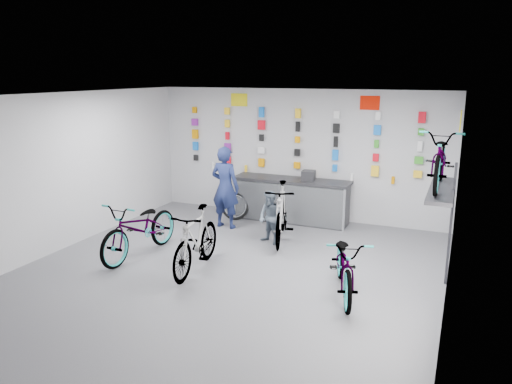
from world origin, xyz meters
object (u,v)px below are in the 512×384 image
at_px(bike_right, 345,264).
at_px(bike_service, 281,213).
at_px(bike_center, 196,240).
at_px(customer, 270,218).
at_px(bike_left, 140,228).
at_px(counter, 291,201).
at_px(clerk, 225,187).

distance_m(bike_right, bike_service, 2.69).
xyz_separation_m(bike_center, bike_service, (0.80, 2.07, 0.04)).
bearing_deg(bike_right, customer, 119.13).
distance_m(bike_left, bike_service, 2.80).
xyz_separation_m(bike_service, customer, (-0.14, -0.25, -0.06)).
bearing_deg(bike_center, bike_right, -4.72).
relative_size(counter, bike_service, 1.37).
relative_size(bike_left, bike_center, 1.13).
distance_m(bike_service, clerk, 1.53).
xyz_separation_m(bike_left, customer, (1.97, 1.60, -0.01)).
bearing_deg(counter, bike_center, -98.82).
relative_size(bike_left, bike_right, 1.10).
xyz_separation_m(bike_center, bike_right, (2.58, 0.06, -0.06)).
relative_size(bike_right, clerk, 1.05).
bearing_deg(customer, bike_right, -17.70).
bearing_deg(bike_left, bike_center, -6.40).
xyz_separation_m(bike_right, bike_service, (-1.78, 2.01, 0.09)).
xyz_separation_m(bike_center, clerk, (-0.65, 2.45, 0.35)).
relative_size(bike_left, bike_service, 1.06).
bearing_deg(customer, clerk, 178.96).
bearing_deg(bike_service, bike_left, -154.20).
xyz_separation_m(counter, bike_left, (-1.85, -3.23, 0.06)).
xyz_separation_m(counter, bike_center, (-0.54, -3.45, 0.07)).
bearing_deg(counter, bike_right, -58.91).
bearing_deg(customer, bike_left, -116.19).
height_order(bike_service, clerk, clerk).
bearing_deg(bike_left, clerk, 76.81).
bearing_deg(clerk, customer, 158.08).
relative_size(bike_right, customer, 1.77).
height_order(counter, bike_right, counter).
xyz_separation_m(counter, bike_service, (0.26, -1.38, 0.11)).
height_order(bike_center, bike_right, bike_center).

